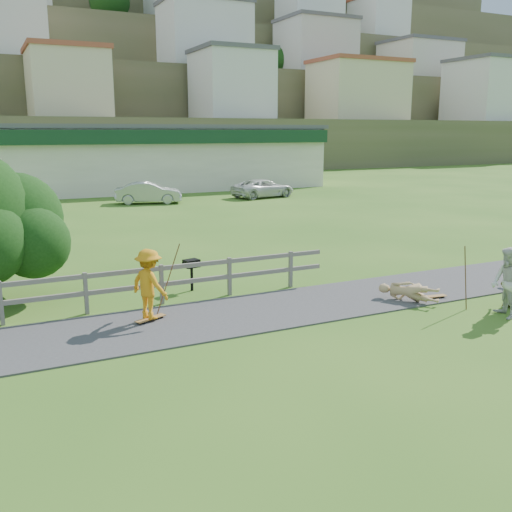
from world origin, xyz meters
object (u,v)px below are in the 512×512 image
(skater_fallen, at_px, (408,292))
(spectator_a, at_px, (507,283))
(skater_rider, at_px, (149,288))
(car_white, at_px, (263,188))
(bbq, at_px, (192,275))
(car_silver, at_px, (149,193))

(skater_fallen, distance_m, spectator_a, 2.55)
(skater_rider, relative_size, car_white, 0.38)
(bbq, bearing_deg, car_white, 46.03)
(spectator_a, relative_size, bbq, 1.91)
(skater_rider, bearing_deg, skater_fallen, -130.15)
(skater_rider, bearing_deg, car_silver, -43.40)
(bbq, bearing_deg, spectator_a, -55.10)
(car_white, bearing_deg, spectator_a, 155.72)
(skater_fallen, height_order, car_silver, car_silver)
(skater_fallen, bearing_deg, spectator_a, -90.44)
(car_silver, bearing_deg, car_white, -73.54)
(car_white, bearing_deg, car_silver, 78.41)
(car_silver, distance_m, car_white, 8.27)
(skater_fallen, relative_size, car_silver, 0.39)
(skater_rider, xyz_separation_m, car_silver, (6.27, 23.14, -0.17))
(skater_rider, bearing_deg, car_white, -60.50)
(spectator_a, distance_m, car_silver, 26.74)
(skater_fallen, relative_size, car_white, 0.35)
(car_silver, bearing_deg, bbq, -174.68)
(bbq, bearing_deg, car_silver, 65.51)
(skater_rider, bearing_deg, spectator_a, -141.57)
(spectator_a, xyz_separation_m, car_silver, (-1.92, 26.67, -0.20))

